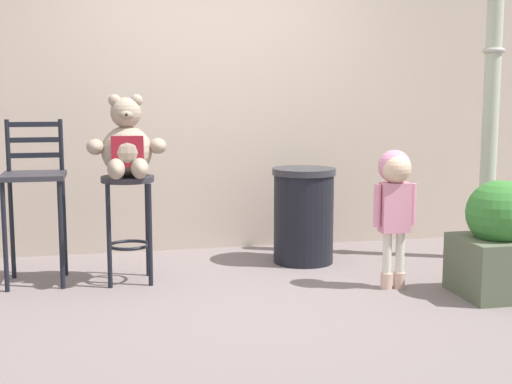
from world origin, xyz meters
The scene contains 9 objects.
ground_plane centered at (0.00, 0.00, 0.00)m, with size 24.00×24.00×0.00m, color slate.
building_wall centered at (0.00, 1.77, 1.78)m, with size 7.02×0.30×3.56m, color #BBA695.
bar_stool_with_teddy centered at (-0.73, 0.67, 0.53)m, with size 0.37×0.37×0.76m.
teddy_bear centered at (-0.73, 0.64, 0.96)m, with size 0.54×0.49×0.57m.
child_walking centered at (1.03, 0.12, 0.69)m, with size 0.30×0.24×0.95m.
trash_bin centered at (0.64, 0.97, 0.38)m, with size 0.50×0.50×0.75m.
lamppost centered at (2.11, 0.79, 1.14)m, with size 0.30×0.30×2.87m.
bar_chair_empty centered at (-1.37, 0.79, 0.69)m, with size 0.43×0.43×1.15m.
planter_with_shrub centered at (1.63, -0.19, 0.35)m, with size 0.51×0.51×0.77m.
Camera 1 is at (-0.86, -4.24, 1.32)m, focal length 48.94 mm.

